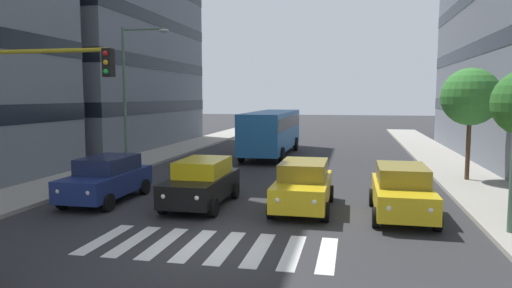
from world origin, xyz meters
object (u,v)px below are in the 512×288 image
object	(u,v)px
car_0	(402,191)
car_3	(107,178)
bus_behind_traffic	(272,128)
street_lamp_left	(498,68)
street_tree_1	(470,97)
car_1	(303,185)
traffic_light_gantry	(12,108)
car_2	(202,182)
street_lamp_right	(131,84)

from	to	relation	value
car_0	car_3	bearing A→B (deg)	-0.52
bus_behind_traffic	street_lamp_left	world-z (taller)	street_lamp_left
street_lamp_left	street_tree_1	world-z (taller)	street_lamp_left
car_1	traffic_light_gantry	xyz separation A→B (m)	(7.88, 4.73, 2.84)
car_2	car_3	bearing A→B (deg)	0.48
car_3	bus_behind_traffic	distance (m)	15.44
car_2	bus_behind_traffic	xyz separation A→B (m)	(-0.00, -14.89, 0.97)
car_0	street_lamp_right	bearing A→B (deg)	-26.97
car_2	street_lamp_left	bearing A→B (deg)	168.74
car_2	bus_behind_traffic	bearing A→B (deg)	-90.00
street_lamp_right	street_tree_1	size ratio (longest dim) A/B	1.44
car_3	street_lamp_left	xyz separation A→B (m)	(-13.24, 1.84, 3.94)
car_2	street_lamp_left	world-z (taller)	street_lamp_left
car_1	car_3	xyz separation A→B (m)	(7.59, 0.24, 0.00)
street_tree_1	car_3	bearing A→B (deg)	25.65
car_0	bus_behind_traffic	world-z (taller)	bus_behind_traffic
car_2	traffic_light_gantry	xyz separation A→B (m)	(4.15, 4.52, 2.84)
bus_behind_traffic	street_lamp_right	bearing A→B (deg)	53.81
traffic_light_gantry	street_lamp_left	distance (m)	13.84
car_2	street_tree_1	xyz separation A→B (m)	(-10.71, -6.96, 3.13)
street_lamp_right	bus_behind_traffic	bearing A→B (deg)	-126.19
bus_behind_traffic	street_lamp_right	distance (m)	10.69
car_0	bus_behind_traffic	bearing A→B (deg)	-64.75
car_2	street_tree_1	bearing A→B (deg)	-146.98
car_3	street_tree_1	world-z (taller)	street_tree_1
car_0	street_lamp_left	size ratio (longest dim) A/B	0.58
car_1	car_3	world-z (taller)	same
car_1	street_lamp_left	distance (m)	7.20
car_2	street_lamp_right	bearing A→B (deg)	-47.19
car_1	traffic_light_gantry	bearing A→B (deg)	30.95
car_2	bus_behind_traffic	distance (m)	14.92
traffic_light_gantry	street_lamp_right	distance (m)	11.29
bus_behind_traffic	traffic_light_gantry	xyz separation A→B (m)	(4.15, 19.41, 1.86)
car_1	street_tree_1	xyz separation A→B (m)	(-6.98, -6.75, 3.13)
car_1	car_0	bearing A→B (deg)	174.16
street_lamp_right	street_tree_1	xyz separation A→B (m)	(-16.80, -0.39, -0.67)
car_3	street_lamp_right	world-z (taller)	street_lamp_right
car_1	street_tree_1	world-z (taller)	street_tree_1
traffic_light_gantry	street_tree_1	world-z (taller)	traffic_light_gantry
car_1	car_3	bearing A→B (deg)	1.84
street_tree_1	car_2	bearing A→B (deg)	33.02
bus_behind_traffic	street_tree_1	size ratio (longest dim) A/B	2.02
street_tree_1	bus_behind_traffic	bearing A→B (deg)	-36.50
car_3	traffic_light_gantry	xyz separation A→B (m)	(0.30, 4.48, 2.84)
car_0	car_1	world-z (taller)	same
car_0	car_2	size ratio (longest dim) A/B	1.00
car_1	street_lamp_right	distance (m)	12.30
car_0	traffic_light_gantry	size ratio (longest dim) A/B	0.81
car_2	car_0	bearing A→B (deg)	178.94
bus_behind_traffic	traffic_light_gantry	world-z (taller)	traffic_light_gantry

